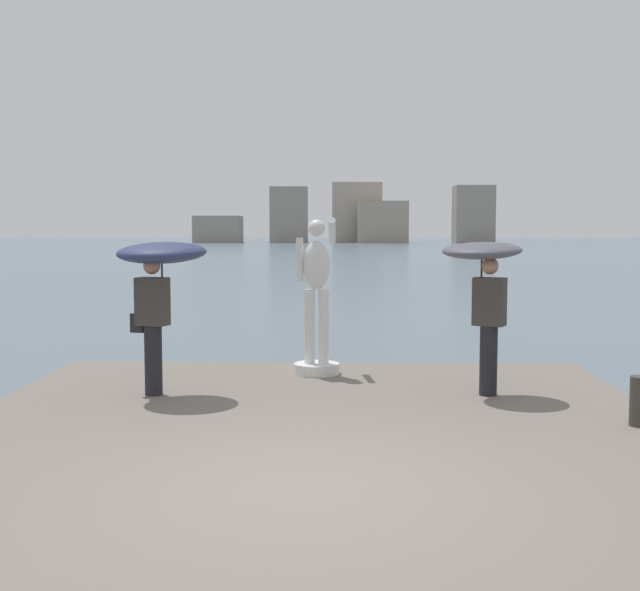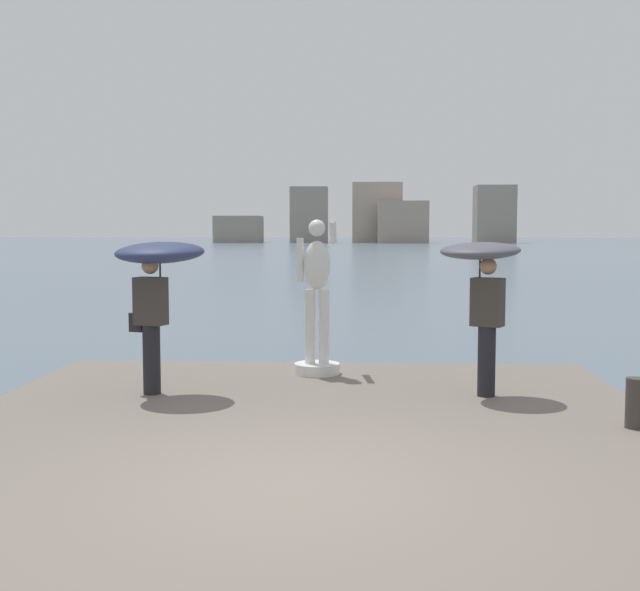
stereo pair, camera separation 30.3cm
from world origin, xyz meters
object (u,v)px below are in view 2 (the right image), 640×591
at_px(onlooker_left, 157,270).
at_px(onlooker_right, 483,276).
at_px(statue_white_figure, 317,308).
at_px(mooring_bollard, 636,403).

relative_size(onlooker_left, onlooker_right, 1.00).
relative_size(statue_white_figure, mooring_bollard, 4.25).
bearing_deg(onlooker_left, onlooker_right, 1.74).
bearing_deg(onlooker_right, statue_white_figure, 146.84).
xyz_separation_m(onlooker_left, onlooker_right, (4.06, 0.12, -0.06)).
distance_m(onlooker_left, onlooker_right, 4.06).
bearing_deg(statue_white_figure, onlooker_left, -141.64).
height_order(onlooker_left, onlooker_right, onlooker_left).
height_order(statue_white_figure, mooring_bollard, statue_white_figure).
distance_m(statue_white_figure, mooring_bollard, 4.66).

